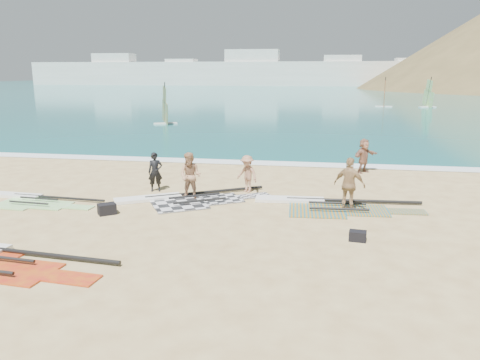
% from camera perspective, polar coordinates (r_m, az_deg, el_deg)
% --- Properties ---
extents(ground, '(300.00, 300.00, 0.00)m').
position_cam_1_polar(ground, '(13.93, -5.08, -7.63)').
color(ground, '#D1B87A').
rests_on(ground, ground).
extents(sea, '(300.00, 240.00, 0.06)m').
position_cam_1_polar(sea, '(144.71, 8.47, 11.05)').
color(sea, '#0D5B58').
rests_on(sea, ground).
extents(surf_line, '(300.00, 1.20, 0.04)m').
position_cam_1_polar(surf_line, '(25.59, 1.88, 2.03)').
color(surf_line, white).
rests_on(surf_line, ground).
extents(far_town, '(160.00, 8.00, 12.00)m').
position_cam_1_polar(far_town, '(163.70, 3.03, 12.97)').
color(far_town, white).
rests_on(far_town, ground).
extents(rig_grey, '(6.04, 4.28, 0.20)m').
position_cam_1_polar(rig_grey, '(18.41, -7.08, -2.33)').
color(rig_grey, '#232325').
rests_on(rig_grey, ground).
extents(rig_green, '(4.93, 2.09, 0.19)m').
position_cam_1_polar(rig_green, '(19.87, -24.13, -2.25)').
color(rig_green, '#50CE21').
rests_on(rig_green, ground).
extents(rig_orange, '(6.28, 2.52, 0.20)m').
position_cam_1_polar(rig_orange, '(17.78, 10.14, -2.99)').
color(rig_orange, orange).
rests_on(rig_orange, ground).
extents(gear_bag_near, '(0.74, 0.71, 0.38)m').
position_cam_1_polar(gear_bag_near, '(17.14, -15.91, -3.42)').
color(gear_bag_near, black).
rests_on(gear_bag_near, ground).
extents(gear_bag_far, '(0.54, 0.41, 0.30)m').
position_cam_1_polar(gear_bag_far, '(14.42, 14.15, -6.63)').
color(gear_bag_far, black).
rests_on(gear_bag_far, ground).
extents(person_wetsuit, '(0.70, 0.59, 1.64)m').
position_cam_1_polar(person_wetsuit, '(19.82, -10.29, 0.97)').
color(person_wetsuit, black).
rests_on(person_wetsuit, ground).
extents(beachgoer_left, '(0.99, 0.82, 1.86)m').
position_cam_1_polar(beachgoer_left, '(18.33, -6.07, 0.47)').
color(beachgoer_left, tan).
rests_on(beachgoer_left, ground).
extents(beachgoer_mid, '(1.16, 1.02, 1.55)m').
position_cam_1_polar(beachgoer_mid, '(19.36, 0.87, 0.76)').
color(beachgoer_mid, '#A47155').
rests_on(beachgoer_mid, ground).
extents(beachgoer_back, '(1.25, 0.90, 1.96)m').
position_cam_1_polar(beachgoer_back, '(17.08, 13.20, -0.57)').
color(beachgoer_back, '#A68258').
rests_on(beachgoer_back, ground).
extents(beachgoer_right, '(1.46, 1.49, 1.71)m').
position_cam_1_polar(beachgoer_right, '(23.90, 14.87, 2.88)').
color(beachgoer_right, '#9B6750').
rests_on(beachgoer_right, ground).
extents(windsurfer_left, '(2.20, 2.35, 3.98)m').
position_cam_1_polar(windsurfer_left, '(44.96, -9.13, 8.21)').
color(windsurfer_left, white).
rests_on(windsurfer_left, ground).
extents(windsurfer_centre, '(2.34, 2.78, 4.17)m').
position_cam_1_polar(windsurfer_centre, '(69.17, 17.17, 9.50)').
color(windsurfer_centre, white).
rests_on(windsurfer_centre, ground).
extents(windsurfer_right, '(2.42, 2.71, 4.24)m').
position_cam_1_polar(windsurfer_right, '(70.14, 21.96, 9.20)').
color(windsurfer_right, white).
rests_on(windsurfer_right, ground).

